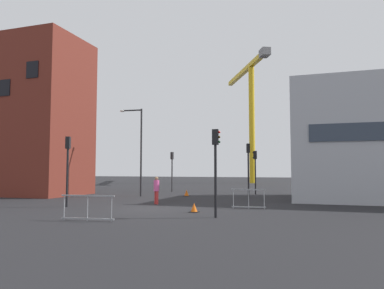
# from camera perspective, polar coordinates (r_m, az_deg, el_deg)

# --- Properties ---
(ground) EXTENTS (160.00, 160.00, 0.00)m
(ground) POSITION_cam_1_polar(r_m,az_deg,el_deg) (20.07, -6.61, -10.05)
(ground) COLOR black
(brick_building) EXTENTS (8.79, 6.12, 13.19)m
(brick_building) POSITION_cam_1_polar(r_m,az_deg,el_deg) (34.02, -23.86, 3.92)
(brick_building) COLOR maroon
(brick_building) RESTS_ON ground
(construction_crane) EXTENTS (9.92, 18.41, 19.33)m
(construction_crane) POSITION_cam_1_polar(r_m,az_deg,el_deg) (59.25, 9.16, 7.12)
(construction_crane) COLOR gold
(construction_crane) RESTS_ON ground
(streetlamp_tall) EXTENTS (1.95, 0.34, 7.07)m
(streetlamp_tall) POSITION_cam_1_polar(r_m,az_deg,el_deg) (29.63, -8.44, 0.09)
(streetlamp_tall) COLOR #232326
(streetlamp_tall) RESTS_ON ground
(traffic_light_far) EXTENTS (0.32, 0.39, 4.04)m
(traffic_light_far) POSITION_cam_1_polar(r_m,az_deg,el_deg) (22.11, -18.97, -2.26)
(traffic_light_far) COLOR black
(traffic_light_far) RESTS_ON ground
(traffic_light_corner) EXTENTS (0.37, 0.24, 3.73)m
(traffic_light_corner) POSITION_cam_1_polar(r_m,az_deg,el_deg) (31.71, 9.91, -3.19)
(traffic_light_corner) COLOR black
(traffic_light_corner) RESTS_ON ground
(traffic_light_crosswalk) EXTENTS (0.32, 0.39, 4.11)m
(traffic_light_crosswalk) POSITION_cam_1_polar(r_m,az_deg,el_deg) (27.98, 8.84, -2.64)
(traffic_light_crosswalk) COLOR black
(traffic_light_crosswalk) RESTS_ON ground
(traffic_light_verge) EXTENTS (0.25, 0.37, 3.81)m
(traffic_light_verge) POSITION_cam_1_polar(r_m,az_deg,el_deg) (35.10, -3.15, -3.23)
(traffic_light_verge) COLOR #2D2D30
(traffic_light_verge) RESTS_ON ground
(traffic_light_island) EXTENTS (0.38, 0.27, 3.96)m
(traffic_light_island) POSITION_cam_1_polar(r_m,az_deg,el_deg) (16.32, 3.73, -2.14)
(traffic_light_island) COLOR black
(traffic_light_island) RESTS_ON ground
(pedestrian_walking) EXTENTS (0.34, 0.34, 1.70)m
(pedestrian_walking) POSITION_cam_1_polar(r_m,az_deg,el_deg) (22.66, -5.61, -6.85)
(pedestrian_walking) COLOR red
(pedestrian_walking) RESTS_ON ground
(safety_barrier_mid_span) EXTENTS (2.40, 0.29, 1.08)m
(safety_barrier_mid_span) POSITION_cam_1_polar(r_m,az_deg,el_deg) (15.95, -16.12, -9.49)
(safety_barrier_mid_span) COLOR gray
(safety_barrier_mid_span) RESTS_ON ground
(safety_barrier_rear) EXTENTS (1.85, 0.25, 1.08)m
(safety_barrier_rear) POSITION_cam_1_polar(r_m,az_deg,el_deg) (20.20, 8.89, -8.39)
(safety_barrier_rear) COLOR gray
(safety_barrier_rear) RESTS_ON ground
(traffic_cone_orange) EXTENTS (0.46, 0.46, 0.46)m
(traffic_cone_orange) POSITION_cam_1_polar(r_m,az_deg,el_deg) (18.47, 0.33, -9.96)
(traffic_cone_orange) COLOR black
(traffic_cone_orange) RESTS_ON ground
(traffic_cone_by_barrier) EXTENTS (0.50, 0.50, 0.51)m
(traffic_cone_by_barrier) POSITION_cam_1_polar(r_m,az_deg,el_deg) (29.39, -0.86, -7.66)
(traffic_cone_by_barrier) COLOR black
(traffic_cone_by_barrier) RESTS_ON ground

